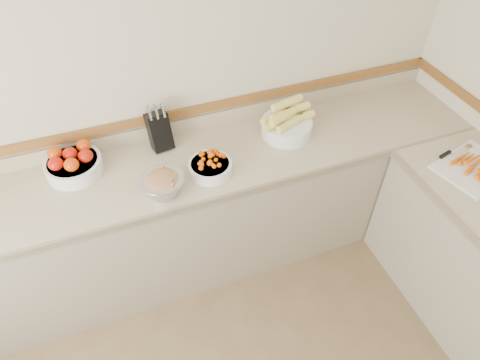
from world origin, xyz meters
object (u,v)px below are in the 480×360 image
object	(u,v)px
knife_block	(159,130)
cherry_tomato_bowl	(210,166)
tomato_bowl	(73,163)
corn_bowl	(287,123)
cutting_board	(475,168)
rhubarb_bowl	(163,184)

from	to	relation	value
knife_block	cherry_tomato_bowl	xyz separation A→B (m)	(0.21, -0.33, -0.08)
tomato_bowl	corn_bowl	world-z (taller)	corn_bowl
cutting_board	corn_bowl	bearing A→B (deg)	141.96
cherry_tomato_bowl	rhubarb_bowl	size ratio (longest dim) A/B	1.04
tomato_bowl	rhubarb_bowl	size ratio (longest dim) A/B	1.32
knife_block	rhubarb_bowl	bearing A→B (deg)	-101.33
cherry_tomato_bowl	cutting_board	size ratio (longest dim) A/B	0.52
tomato_bowl	corn_bowl	xyz separation A→B (m)	(1.30, -0.11, 0.01)
cutting_board	tomato_bowl	bearing A→B (deg)	159.80
corn_bowl	rhubarb_bowl	distance (m)	0.89
cutting_board	knife_block	bearing A→B (deg)	152.82
tomato_bowl	corn_bowl	distance (m)	1.31
rhubarb_bowl	cutting_board	bearing A→B (deg)	-14.51
cherry_tomato_bowl	rhubarb_bowl	world-z (taller)	cherry_tomato_bowl
tomato_bowl	cherry_tomato_bowl	size ratio (longest dim) A/B	1.27
cherry_tomato_bowl	corn_bowl	world-z (taller)	corn_bowl
tomato_bowl	knife_block	bearing A→B (deg)	5.53
cherry_tomato_bowl	knife_block	bearing A→B (deg)	123.25
knife_block	cherry_tomato_bowl	size ratio (longest dim) A/B	1.19
knife_block	tomato_bowl	world-z (taller)	knife_block
corn_bowl	cutting_board	bearing A→B (deg)	-38.04
knife_block	rhubarb_bowl	size ratio (longest dim) A/B	1.23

